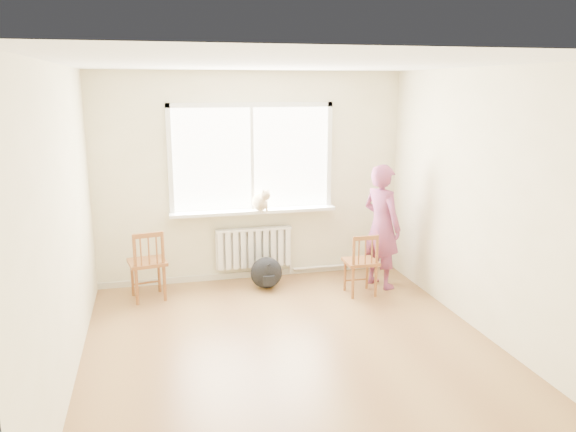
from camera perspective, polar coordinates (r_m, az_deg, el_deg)
floor at (r=5.60m, az=0.63°, el=-13.57°), size 4.50×4.50×0.00m
ceiling at (r=5.01m, az=0.71°, el=15.24°), size 4.50×4.50×0.00m
back_wall at (r=7.30m, az=-3.71°, el=3.91°), size 4.00×0.01×2.70m
window at (r=7.23m, az=-3.71°, el=6.32°), size 2.12×0.05×1.42m
windowsill at (r=7.27m, az=-3.51°, el=0.50°), size 2.15×0.22×0.04m
radiator at (r=7.41m, az=-3.48°, el=-3.17°), size 1.00×0.12×0.55m
heating_pipe at (r=7.85m, az=5.56°, el=-5.01°), size 1.40×0.04×0.04m
baseboard at (r=7.60m, az=-3.54°, el=-5.90°), size 4.00×0.03×0.08m
chair_left at (r=6.89m, az=-14.04°, el=-4.86°), size 0.49×0.47×0.86m
chair_right at (r=6.91m, az=7.51°, el=-4.88°), size 0.39×0.37×0.78m
person at (r=7.16m, az=9.49°, el=-1.03°), size 0.58×0.68×1.58m
cat at (r=7.17m, az=-2.79°, el=1.51°), size 0.29×0.44×0.31m
backpack at (r=7.15m, az=-2.21°, el=-5.78°), size 0.48×0.42×0.40m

